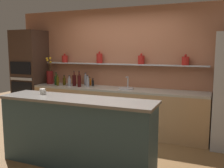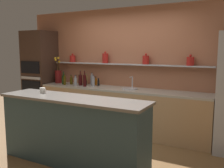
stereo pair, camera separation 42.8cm
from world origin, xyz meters
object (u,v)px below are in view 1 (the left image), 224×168
at_px(bottle_wine_0, 56,80).
at_px(bottle_spirit_5, 88,82).
at_px(bottle_sauce_2, 90,82).
at_px(coffee_mug, 43,91).
at_px(bottle_spirit_11, 86,80).
at_px(bottle_oil_4, 64,81).
at_px(bottle_sauce_7, 93,83).
at_px(bottle_sauce_9, 80,82).
at_px(bottle_oil_8, 58,81).
at_px(bottle_wine_10, 74,80).
at_px(bottle_spirit_3, 69,82).
at_px(bottle_wine_6, 79,81).
at_px(bottle_spirit_1, 79,80).
at_px(flower_vase, 50,76).
at_px(sink_fixture, 126,88).
at_px(oven_tower, 30,76).

bearing_deg(bottle_wine_0, bottle_spirit_5, 3.94).
distance_m(bottle_sauce_2, coffee_mug, 1.76).
xyz_separation_m(bottle_spirit_5, bottle_spirit_11, (-0.15, 0.18, 0.01)).
height_order(bottle_sauce_2, bottle_spirit_11, bottle_spirit_11).
distance_m(bottle_oil_4, bottle_sauce_7, 0.68).
bearing_deg(coffee_mug, bottle_oil_4, 112.14).
distance_m(bottle_oil_4, bottle_sauce_9, 0.37).
relative_size(bottle_wine_0, bottle_spirit_11, 1.05).
bearing_deg(bottle_sauce_9, bottle_oil_8, -153.55).
bearing_deg(bottle_oil_4, bottle_wine_10, -6.65).
height_order(bottle_oil_8, bottle_sauce_9, bottle_oil_8).
bearing_deg(bottle_wine_10, bottle_spirit_3, -133.56).
relative_size(bottle_wine_6, bottle_oil_8, 1.35).
relative_size(bottle_wine_10, coffee_mug, 3.08).
bearing_deg(bottle_spirit_1, bottle_wine_6, -60.58).
bearing_deg(bottle_oil_4, bottle_spirit_3, -28.93).
xyz_separation_m(flower_vase, bottle_sauce_2, (1.00, 0.10, -0.10)).
bearing_deg(bottle_sauce_9, bottle_wine_10, -125.41).
bearing_deg(bottle_oil_4, sink_fixture, 0.36).
height_order(oven_tower, bottle_spirit_3, oven_tower).
height_order(bottle_wine_10, coffee_mug, bottle_wine_10).
xyz_separation_m(oven_tower, bottle_sauce_9, (1.31, 0.08, -0.09)).
bearing_deg(bottle_sauce_7, bottle_wine_6, -133.51).
xyz_separation_m(bottle_sauce_7, bottle_sauce_9, (-0.32, -0.02, -0.00)).
relative_size(bottle_spirit_5, bottle_wine_10, 0.76).
bearing_deg(bottle_spirit_5, bottle_sauce_9, 163.05).
distance_m(bottle_wine_0, bottle_sauce_9, 0.55).
distance_m(flower_vase, bottle_spirit_1, 0.74).
relative_size(bottle_sauce_9, coffee_mug, 1.58).
relative_size(flower_vase, bottle_oil_4, 2.79).
bearing_deg(bottle_spirit_1, bottle_spirit_3, -106.15).
xyz_separation_m(bottle_spirit_1, bottle_wine_6, (0.18, -0.31, 0.03)).
relative_size(flower_vase, bottle_spirit_1, 2.56).
bearing_deg(bottle_sauce_2, bottle_sauce_7, -30.86).
relative_size(bottle_spirit_5, bottle_sauce_7, 1.45).
height_order(bottle_oil_8, coffee_mug, bottle_oil_8).
distance_m(flower_vase, bottle_sauce_2, 1.01).
relative_size(bottle_spirit_5, bottle_oil_8, 0.99).
distance_m(bottle_spirit_5, bottle_wine_10, 0.32).
height_order(bottle_spirit_1, bottle_spirit_5, bottle_spirit_5).
bearing_deg(bottle_spirit_1, bottle_spirit_5, -30.21).
height_order(bottle_spirit_5, bottle_wine_6, bottle_wine_6).
relative_size(sink_fixture, bottle_wine_6, 0.90).
xyz_separation_m(bottle_oil_4, bottle_spirit_5, (0.60, 0.00, 0.01)).
distance_m(bottle_spirit_3, bottle_oil_8, 0.28).
xyz_separation_m(bottle_wine_6, bottle_sauce_7, (0.21, 0.22, -0.06)).
bearing_deg(sink_fixture, bottle_spirit_1, 171.82).
bearing_deg(bottle_sauce_7, bottle_wine_0, -170.44).
relative_size(bottle_wine_6, coffee_mug, 3.18).
bearing_deg(bottle_wine_6, flower_vase, 168.05).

